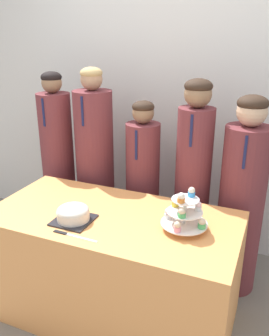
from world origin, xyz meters
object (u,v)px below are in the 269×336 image
object	(u,v)px
student_1	(95,172)
student_3	(192,187)
cake_knife	(68,234)
student_2	(142,191)
round_cake	(73,213)
student_4	(241,204)
cupcake_stand	(185,213)
student_0	(59,168)

from	to	relation	value
student_1	student_3	distance (m)	0.81
cake_knife	student_2	distance (m)	0.93
round_cake	student_4	bearing A→B (deg)	40.85
cake_knife	student_1	xyz separation A→B (m)	(-0.33, 0.92, -0.01)
student_4	student_1	bearing A→B (deg)	180.00
round_cake	cake_knife	bearing A→B (deg)	-69.58
cupcake_stand	student_2	xyz separation A→B (m)	(-0.50, 0.61, -0.21)
cake_knife	cupcake_stand	bearing A→B (deg)	29.26
cake_knife	student_3	world-z (taller)	student_3
student_1	student_2	xyz separation A→B (m)	(0.42, -0.00, -0.10)
student_2	student_3	xyz separation A→B (m)	(0.39, 0.00, 0.10)
round_cake	cake_knife	size ratio (longest dim) A/B	0.80
student_2	student_0	bearing A→B (deg)	180.00
round_cake	student_3	world-z (taller)	student_3
student_3	student_1	bearing A→B (deg)	180.00
cake_knife	cupcake_stand	distance (m)	0.67
round_cake	student_4	world-z (taller)	student_4
cake_knife	round_cake	bearing A→B (deg)	111.53
student_2	student_1	bearing A→B (deg)	180.00
cupcake_stand	student_3	world-z (taller)	student_3
student_1	student_3	world-z (taller)	student_1
cupcake_stand	round_cake	bearing A→B (deg)	-165.59
student_0	student_3	size ratio (longest dim) A/B	1.00
round_cake	student_2	distance (m)	0.80
student_3	student_4	distance (m)	0.36
student_0	cake_knife	bearing A→B (deg)	-53.17
cupcake_stand	student_3	size ratio (longest dim) A/B	0.18
student_0	student_1	distance (m)	0.36
student_0	student_4	distance (m)	1.53
student_1	student_2	size ratio (longest dim) A/B	1.16
cake_knife	student_0	world-z (taller)	student_0
round_cake	student_3	xyz separation A→B (m)	(0.54, 0.78, -0.06)
student_0	student_1	bearing A→B (deg)	0.00
cake_knife	student_2	size ratio (longest dim) A/B	0.21
cake_knife	student_4	world-z (taller)	student_4
cupcake_stand	student_1	bearing A→B (deg)	146.39
round_cake	student_4	distance (m)	1.19
student_0	student_3	distance (m)	1.17
round_cake	student_3	bearing A→B (deg)	55.22
round_cake	student_0	distance (m)	1.01
cake_knife	student_1	size ratio (longest dim) A/B	0.18
cupcake_stand	student_3	distance (m)	0.63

